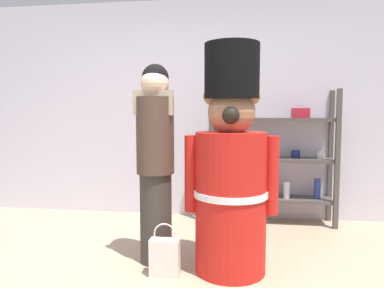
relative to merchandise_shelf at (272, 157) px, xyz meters
The scene contains 5 objects.
back_wall 1.05m from the merchandise_shelf, 165.89° to the left, with size 6.40×0.12×2.60m, color silver.
merchandise_shelf is the anchor object (origin of this frame).
teddy_bear_guard 1.41m from the merchandise_shelf, 107.90° to the right, with size 0.73×0.58×1.77m.
person_shopper 1.64m from the merchandise_shelf, 130.24° to the right, with size 0.33×0.31×1.65m.
shopping_bag 1.87m from the merchandise_shelf, 121.58° to the right, with size 0.23×0.10×0.41m.
Camera 1 is at (0.51, -2.07, 1.23)m, focal length 32.80 mm.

